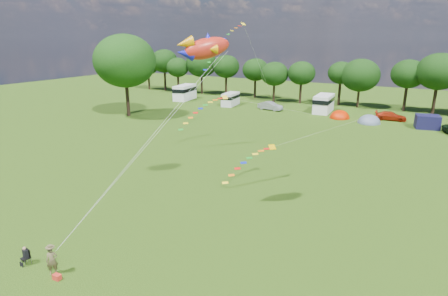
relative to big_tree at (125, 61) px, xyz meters
The scene contains 18 objects.
ground_plane 42.02m from the big_tree, 43.03° to the right, with size 180.00×180.00×0.00m, color black.
tree_line 44.52m from the big_tree, 37.40° to the left, with size 102.98×10.98×10.27m.
big_tree is the anchor object (origin of this frame).
car_b 26.29m from the big_tree, 41.82° to the left, with size 1.59×4.25×1.50m, color gray.
car_c 43.51m from the big_tree, 25.27° to the left, with size 1.91×4.55×1.37m, color #9E230B.
campervan_a 19.94m from the big_tree, 95.07° to the left, with size 3.65×6.61×3.07m.
campervan_b 21.38m from the big_tree, 59.74° to the left, with size 2.76×5.19×2.43m.
campervan_c 34.52m from the big_tree, 35.52° to the left, with size 3.05×6.33×3.02m.
tent_orange 36.16m from the big_tree, 27.06° to the left, with size 3.22×3.53×2.52m.
tent_greyblue 39.83m from the big_tree, 21.81° to the left, with size 3.46×3.79×2.58m.
awning_navy 47.03m from the big_tree, 18.72° to the left, with size 3.13×2.54×1.95m, color #141237.
kite_flyer 44.88m from the big_tree, 51.73° to the right, with size 0.60×0.40×1.66m, color brown.
camp_chair 43.75m from the big_tree, 54.14° to the right, with size 0.53×0.53×1.14m.
kite_bag 45.59m from the big_tree, 51.29° to the right, with size 0.44×0.29×0.31m, color red.
fish_kite 38.55m from the big_tree, 37.78° to the right, with size 3.37×3.69×2.12m.
streamer_kite_a 21.27m from the big_tree, ahead, with size 3.18×5.53×5.73m.
streamer_kite_b 23.36m from the big_tree, 22.62° to the right, with size 4.32×4.74×3.82m.
streamer_kite_c 35.81m from the big_tree, 27.97° to the right, with size 3.18×4.98×2.81m.
Camera 1 is at (14.74, -17.61, 12.84)m, focal length 30.00 mm.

